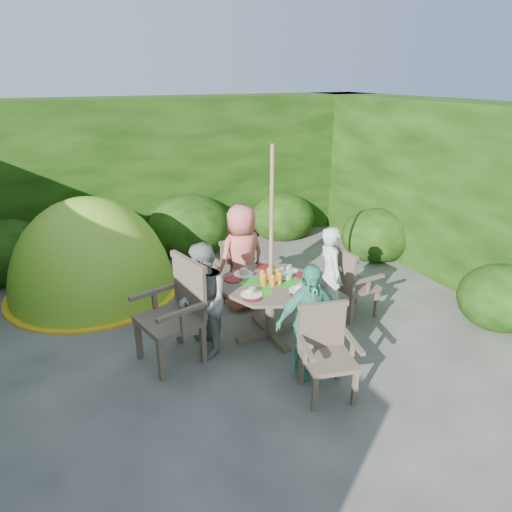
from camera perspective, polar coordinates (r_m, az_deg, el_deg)
name	(u,v)px	position (r m, az deg, el deg)	size (l,w,h in m)	color
ground	(228,359)	(5.02, -3.53, -12.78)	(60.00, 60.00, 0.00)	#46433E
hedge_enclosure	(186,215)	(5.64, -8.72, 5.10)	(9.00, 9.00, 2.50)	black
patio_table	(271,291)	(5.16, 1.87, -4.40)	(1.18, 1.18, 0.81)	#483B2F
parasol_pole	(271,247)	(4.95, 1.91, 1.12)	(0.04, 0.04, 2.20)	#99693D
garden_chair_right	(350,282)	(5.75, 11.69, -3.16)	(0.50, 0.56, 0.87)	#483B2F
garden_chair_left	(176,311)	(4.83, -9.93, -6.73)	(0.71, 0.76, 1.06)	#483B2F
garden_chair_back	(233,266)	(6.12, -2.88, -1.24)	(0.54, 0.49, 0.85)	#483B2F
garden_chair_front	(326,350)	(4.41, 8.75, -11.51)	(0.58, 0.54, 0.84)	#483B2F
child_right	(330,276)	(5.53, 9.25, -2.43)	(0.44, 0.29, 1.21)	silver
child_left	(203,301)	(4.86, -6.62, -5.56)	(0.61, 0.47, 1.25)	gray
child_back	(242,258)	(5.77, -1.78, -0.19)	(0.67, 0.44, 1.37)	#D96659
child_front	(308,321)	(4.54, 6.51, -8.13)	(0.70, 0.29, 1.19)	#48A886
dome_tent	(95,291)	(6.83, -19.47, -4.18)	(2.53, 2.53, 2.68)	#81CF27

